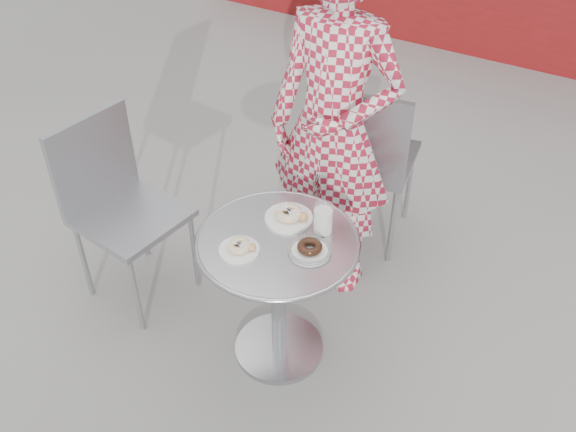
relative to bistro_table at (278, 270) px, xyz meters
The scene contains 9 objects.
ground 0.53m from the bistro_table, ahead, with size 60.00×60.00×0.00m, color #979590.
bistro_table is the anchor object (origin of this frame).
chair_far 1.01m from the bistro_table, 92.13° to the left, with size 0.54×0.55×0.99m.
chair_left 0.86m from the bistro_table, behind, with size 0.51×0.51×0.95m.
seated_person 0.71m from the bistro_table, 96.22° to the left, with size 0.64×0.42×1.76m, color maroon.
plate_far 0.24m from the bistro_table, 100.54° to the left, with size 0.20×0.20×0.05m.
plate_near 0.25m from the bistro_table, 126.20° to the right, with size 0.16×0.16×0.04m.
plate_checker 0.24m from the bistro_table, ahead, with size 0.18×0.18×0.05m.
milk_cup 0.30m from the bistro_table, 47.30° to the left, with size 0.08×0.08×0.13m.
Camera 1 is at (0.99, -1.68, 2.42)m, focal length 40.00 mm.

